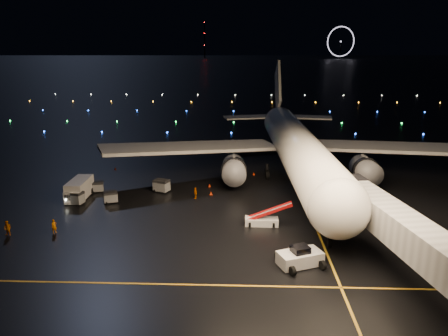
{
  "coord_description": "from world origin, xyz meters",
  "views": [
    {
      "loc": [
        2.69,
        -45.51,
        21.15
      ],
      "look_at": [
        0.56,
        12.0,
        5.0
      ],
      "focal_mm": 35.0,
      "sensor_mm": 36.0,
      "label": 1
    }
  ],
  "objects_px": {
    "pushback_tug": "(300,256)",
    "crew_c": "(195,193)",
    "airliner": "(295,122)",
    "crew_b": "(8,228)",
    "baggage_cart_0": "(162,186)",
    "belt_loader": "(262,214)",
    "baggage_cart_1": "(111,197)",
    "baggage_cart_2": "(97,187)",
    "baggage_cart_3": "(75,198)",
    "crew_a": "(54,226)",
    "service_truck": "(80,189)"
  },
  "relations": [
    {
      "from": "belt_loader",
      "to": "baggage_cart_0",
      "type": "distance_m",
      "value": 18.82
    },
    {
      "from": "airliner",
      "to": "belt_loader",
      "type": "relative_size",
      "value": 10.79
    },
    {
      "from": "baggage_cart_0",
      "to": "baggage_cart_2",
      "type": "bearing_deg",
      "value": -154.72
    },
    {
      "from": "pushback_tug",
      "to": "baggage_cart_0",
      "type": "distance_m",
      "value": 28.39
    },
    {
      "from": "airliner",
      "to": "baggage_cart_2",
      "type": "distance_m",
      "value": 33.04
    },
    {
      "from": "baggage_cart_0",
      "to": "baggage_cart_1",
      "type": "bearing_deg",
      "value": -118.96
    },
    {
      "from": "airliner",
      "to": "baggage_cart_0",
      "type": "distance_m",
      "value": 24.27
    },
    {
      "from": "crew_a",
      "to": "baggage_cart_1",
      "type": "xyz_separation_m",
      "value": [
        3.63,
        10.45,
        -0.06
      ]
    },
    {
      "from": "pushback_tug",
      "to": "crew_c",
      "type": "distance_m",
      "value": 23.0
    },
    {
      "from": "crew_c",
      "to": "belt_loader",
      "type": "bearing_deg",
      "value": 18.1
    },
    {
      "from": "crew_a",
      "to": "baggage_cart_1",
      "type": "distance_m",
      "value": 11.06
    },
    {
      "from": "crew_b",
      "to": "baggage_cart_0",
      "type": "xyz_separation_m",
      "value": [
        14.98,
        16.29,
        0.03
      ]
    },
    {
      "from": "crew_b",
      "to": "crew_c",
      "type": "height_order",
      "value": "crew_b"
    },
    {
      "from": "crew_b",
      "to": "baggage_cart_0",
      "type": "bearing_deg",
      "value": 57.33
    },
    {
      "from": "service_truck",
      "to": "baggage_cart_1",
      "type": "bearing_deg",
      "value": -20.71
    },
    {
      "from": "baggage_cart_2",
      "to": "crew_a",
      "type": "bearing_deg",
      "value": -107.14
    },
    {
      "from": "service_truck",
      "to": "crew_b",
      "type": "height_order",
      "value": "service_truck"
    },
    {
      "from": "baggage_cart_3",
      "to": "baggage_cart_0",
      "type": "bearing_deg",
      "value": 43.2
    },
    {
      "from": "service_truck",
      "to": "crew_a",
      "type": "bearing_deg",
      "value": -84.21
    },
    {
      "from": "baggage_cart_2",
      "to": "baggage_cart_3",
      "type": "height_order",
      "value": "baggage_cart_3"
    },
    {
      "from": "belt_loader",
      "to": "airliner",
      "type": "bearing_deg",
      "value": 75.63
    },
    {
      "from": "baggage_cart_0",
      "to": "baggage_cart_3",
      "type": "xyz_separation_m",
      "value": [
        -10.95,
        -5.77,
        -0.03
      ]
    },
    {
      "from": "airliner",
      "to": "crew_c",
      "type": "distance_m",
      "value": 21.46
    },
    {
      "from": "airliner",
      "to": "crew_b",
      "type": "bearing_deg",
      "value": -145.56
    },
    {
      "from": "crew_c",
      "to": "baggage_cart_1",
      "type": "xyz_separation_m",
      "value": [
        -11.66,
        -2.14,
        -0.04
      ]
    },
    {
      "from": "pushback_tug",
      "to": "crew_c",
      "type": "relative_size",
      "value": 2.63
    },
    {
      "from": "baggage_cart_0",
      "to": "baggage_cart_3",
      "type": "height_order",
      "value": "baggage_cart_0"
    },
    {
      "from": "belt_loader",
      "to": "pushback_tug",
      "type": "bearing_deg",
      "value": -70.12
    },
    {
      "from": "baggage_cart_3",
      "to": "service_truck",
      "type": "bearing_deg",
      "value": 112.5
    },
    {
      "from": "pushback_tug",
      "to": "crew_c",
      "type": "height_order",
      "value": "pushback_tug"
    },
    {
      "from": "belt_loader",
      "to": "crew_b",
      "type": "relative_size",
      "value": 3.27
    },
    {
      "from": "crew_c",
      "to": "crew_b",
      "type": "bearing_deg",
      "value": -82.54
    },
    {
      "from": "pushback_tug",
      "to": "crew_b",
      "type": "distance_m",
      "value": 33.25
    },
    {
      "from": "baggage_cart_0",
      "to": "baggage_cart_3",
      "type": "distance_m",
      "value": 12.38
    },
    {
      "from": "baggage_cart_0",
      "to": "baggage_cart_2",
      "type": "distance_m",
      "value": 9.66
    },
    {
      "from": "baggage_cart_0",
      "to": "airliner",
      "type": "bearing_deg",
      "value": 48.4
    },
    {
      "from": "pushback_tug",
      "to": "baggage_cart_2",
      "type": "height_order",
      "value": "pushback_tug"
    },
    {
      "from": "airliner",
      "to": "baggage_cart_1",
      "type": "xyz_separation_m",
      "value": [
        -26.98,
        -14.71,
        -8.25
      ]
    },
    {
      "from": "airliner",
      "to": "crew_b",
      "type": "distance_m",
      "value": 44.92
    },
    {
      "from": "airliner",
      "to": "baggage_cart_3",
      "type": "xyz_separation_m",
      "value": [
        -31.63,
        -15.56,
        -8.14
      ]
    },
    {
      "from": "baggage_cart_0",
      "to": "baggage_cart_3",
      "type": "bearing_deg",
      "value": -129.16
    },
    {
      "from": "crew_a",
      "to": "baggage_cart_0",
      "type": "relative_size",
      "value": 0.77
    },
    {
      "from": "crew_b",
      "to": "crew_c",
      "type": "bearing_deg",
      "value": 43.52
    },
    {
      "from": "baggage_cart_0",
      "to": "crew_c",
      "type": "bearing_deg",
      "value": -4.39
    },
    {
      "from": "service_truck",
      "to": "baggage_cart_1",
      "type": "xyz_separation_m",
      "value": [
        4.99,
        -1.84,
        -0.58
      ]
    },
    {
      "from": "crew_a",
      "to": "baggage_cart_2",
      "type": "height_order",
      "value": "crew_a"
    },
    {
      "from": "pushback_tug",
      "to": "baggage_cart_3",
      "type": "relative_size",
      "value": 2.05
    },
    {
      "from": "baggage_cart_1",
      "to": "baggage_cart_2",
      "type": "xyz_separation_m",
      "value": [
        -3.35,
        4.54,
        -0.02
      ]
    },
    {
      "from": "airliner",
      "to": "baggage_cart_1",
      "type": "height_order",
      "value": "airliner"
    },
    {
      "from": "crew_c",
      "to": "baggage_cart_2",
      "type": "relative_size",
      "value": 0.91
    }
  ]
}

